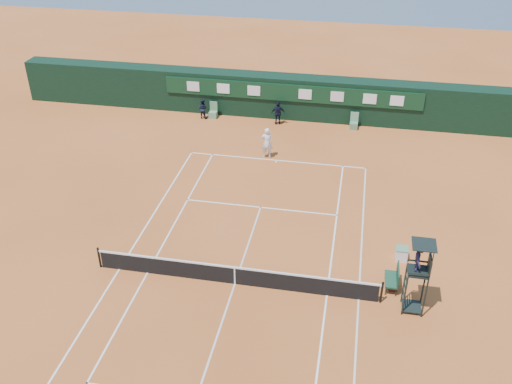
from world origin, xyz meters
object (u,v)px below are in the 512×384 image
tennis_net (235,275)px  player_bench (394,277)px  cooler (401,253)px  umpire_chair (419,263)px  player (267,143)px

tennis_net → player_bench: (6.94, 1.06, 0.09)m
player_bench → cooler: (0.41, 2.16, -0.27)m
tennis_net → player_bench: same height
umpire_chair → player: bearing=123.9°
player → cooler: bearing=133.3°
player_bench → player: size_ratio=0.60×
player_bench → tennis_net: bearing=-171.3°
player_bench → player: player is taller
cooler → tennis_net: bearing=-156.3°
umpire_chair → cooler: (-0.33, 3.41, -2.13)m
tennis_net → cooler: size_ratio=20.00×
tennis_net → cooler: bearing=23.7°
tennis_net → player: (-0.67, 12.21, 0.49)m
tennis_net → cooler: tennis_net is taller
player_bench → cooler: bearing=79.3°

